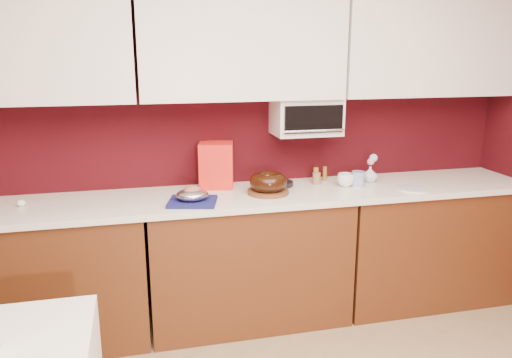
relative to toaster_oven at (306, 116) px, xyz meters
The scene contains 28 objects.
wall_back 0.49m from the toaster_oven, 162.14° to the left, with size 4.00×0.02×2.50m, color #3A070D.
base_cabinet_left 2.02m from the toaster_oven, behind, with size 1.31×0.58×0.86m, color #522810.
base_cabinet_center 1.06m from the toaster_oven, 159.86° to the right, with size 1.31×0.58×0.86m, color #522810.
base_cabinet_right 1.30m from the toaster_oven, 10.58° to the right, with size 1.31×0.58×0.86m, color #522810.
countertop 0.69m from the toaster_oven, 159.86° to the right, with size 4.00×0.62×0.04m, color silver.
upper_cabinet_left 1.85m from the toaster_oven, behind, with size 1.31×0.33×0.70m, color white.
upper_cabinet_center 0.65m from the toaster_oven, behind, with size 1.31×0.33×0.70m, color white.
upper_cabinet_right 1.00m from the toaster_oven, ahead, with size 1.31×0.33×0.70m, color white.
toaster_oven is the anchor object (origin of this frame).
toaster_oven_door 0.16m from the toaster_oven, 90.00° to the right, with size 0.40×0.02×0.18m, color black.
toaster_oven_handle 0.19m from the toaster_oven, 90.00° to the right, with size 0.02×0.02×0.42m, color silver.
cake_base 0.60m from the toaster_oven, 147.57° to the right, with size 0.27×0.27×0.03m, color brown.
bundt_cake 0.55m from the toaster_oven, 147.57° to the right, with size 0.25×0.25×0.10m, color black.
navy_towel 1.00m from the toaster_oven, 159.75° to the right, with size 0.29×0.24×0.02m, color #161854.
foil_ham_nest 0.98m from the toaster_oven, 159.75° to the right, with size 0.20×0.17×0.07m, color silver.
roasted_ham 0.97m from the toaster_oven, 159.75° to the right, with size 0.10×0.09×0.07m, color #A9514D.
pandoro_box 0.70m from the toaster_oven, behind, with size 0.23×0.21×0.31m, color red.
dark_pan 0.50m from the toaster_oven, behind, with size 0.18×0.18×0.03m, color black.
coffee_mug 0.51m from the toaster_oven, 30.83° to the right, with size 0.10×0.10×0.11m, color white.
blue_jar 0.56m from the toaster_oven, 26.97° to the right, with size 0.09×0.09×0.11m, color navy.
flower_vase 0.63m from the toaster_oven, ahead, with size 0.09×0.09×0.13m, color silver.
flower_pink 0.57m from the toaster_oven, ahead, with size 0.05×0.05×0.05m, color pink.
flower_blue 0.59m from the toaster_oven, ahead, with size 0.06×0.06×0.06m, color #97BFF1.
china_plate 0.88m from the toaster_oven, 27.23° to the right, with size 0.20×0.20×0.01m, color silver.
amber_bottle 0.43m from the toaster_oven, 12.60° to the left, with size 0.04×0.04×0.10m, color olive.
paper_cup 0.44m from the toaster_oven, 31.42° to the right, with size 0.06×0.06×0.08m, color #885F3E.
egg_right 1.90m from the toaster_oven, behind, with size 0.05×0.04×0.04m, color silver.
amber_bottle_tall 0.46m from the toaster_oven, 12.81° to the left, with size 0.03×0.03×0.10m, color brown.
Camera 1 is at (-0.68, -1.14, 1.79)m, focal length 35.00 mm.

